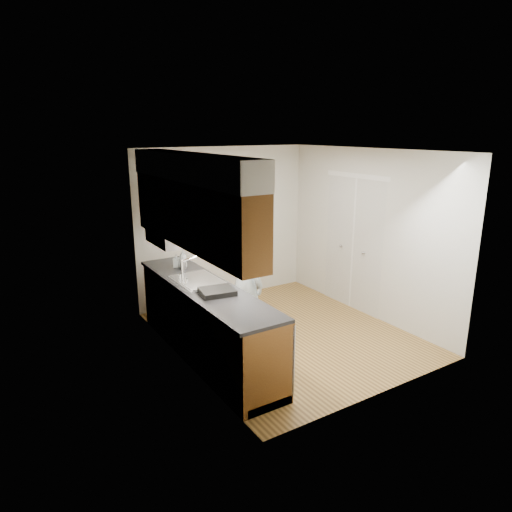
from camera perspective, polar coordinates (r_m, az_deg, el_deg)
The scene contains 14 objects.
floor at distance 6.46m, azimuth 3.66°, elevation -9.70°, with size 3.50×3.50×0.00m, color #A27C3D.
ceiling at distance 5.85m, azimuth 4.09°, elevation 13.04°, with size 3.50×3.50×0.00m, color white.
wall_left at distance 5.32m, azimuth -9.35°, elevation -1.04°, with size 0.02×3.50×2.50m, color beige.
wall_right at distance 7.00m, azimuth 13.89°, elevation 2.69°, with size 0.02×3.50×2.50m, color beige.
wall_back at distance 7.48m, azimuth -4.01°, elevation 3.93°, with size 3.00×0.02×2.50m, color beige.
counter at distance 5.70m, azimuth -6.20°, elevation -7.95°, with size 0.64×2.80×1.30m.
upper_cabinets at distance 5.28m, azimuth -8.18°, elevation 6.65°, with size 0.47×2.80×1.21m.
closet_door at distance 7.25m, azimuth 12.02°, elevation 1.41°, with size 0.02×1.22×2.05m, color silver.
floor_mat at distance 6.30m, azimuth -1.33°, elevation -10.29°, with size 0.53×0.90×0.02m, color #5E5E60.
person at distance 5.95m, azimuth -1.39°, elevation -2.25°, with size 0.65×0.43×1.83m, color #9EB5C0.
soap_bottle_a at distance 6.23m, azimuth -9.12°, elevation -0.30°, with size 0.10×0.10×0.27m, color silver.
soap_bottle_b at distance 6.29m, azimuth -9.92°, elevation -0.55°, with size 0.08×0.08×0.18m, color silver.
steel_can at distance 6.18m, azimuth -9.06°, elevation -1.05°, with size 0.07×0.07×0.13m, color #A5A5AA.
dish_rack at distance 5.22m, azimuth -4.87°, elevation -4.44°, with size 0.38×0.32×0.06m, color black.
Camera 1 is at (-3.44, -4.73, 2.75)m, focal length 32.00 mm.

